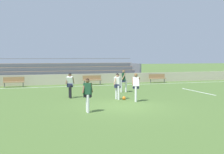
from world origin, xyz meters
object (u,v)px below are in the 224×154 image
(player_white_challenging, at_px, (70,83))
(soccer_ball, at_px, (124,98))
(player_dark_wide_left, at_px, (124,79))
(bench_near_bin, at_px, (157,78))
(player_white_trailing_run, at_px, (136,85))
(bleacher_stand, at_px, (44,72))
(player_white_overlapping, at_px, (117,84))
(bench_far_right, at_px, (92,79))
(bench_near_wall_gap, at_px, (14,81))
(player_dark_dropping_back, at_px, (88,92))

(player_white_challenging, xyz_separation_m, soccer_ball, (3.14, -1.76, -0.86))
(player_dark_wide_left, xyz_separation_m, soccer_ball, (-1.18, -3.47, -0.91))
(bench_near_bin, relative_size, player_white_trailing_run, 1.05)
(bleacher_stand, xyz_separation_m, bench_near_bin, (11.31, -3.40, -0.53))
(bleacher_stand, bearing_deg, player_white_overlapping, -72.60)
(bench_far_right, bearing_deg, player_white_overlapping, -92.57)
(bench_far_right, height_order, soccer_ball, bench_far_right)
(player_white_trailing_run, distance_m, soccer_ball, 1.31)
(player_white_challenging, bearing_deg, bench_far_right, 67.64)
(bench_near_wall_gap, relative_size, player_dark_wide_left, 1.05)
(bleacher_stand, bearing_deg, player_white_trailing_run, -70.80)
(bleacher_stand, relative_size, player_dark_dropping_back, 12.30)
(player_white_trailing_run, bearing_deg, soccer_ball, 120.02)
(player_white_trailing_run, bearing_deg, bench_far_right, 92.21)
(bench_near_bin, height_order, soccer_ball, bench_near_bin)
(player_dark_wide_left, relative_size, player_dark_dropping_back, 1.02)
(bleacher_stand, relative_size, soccer_ball, 93.26)
(player_white_trailing_run, bearing_deg, player_dark_wide_left, 80.64)
(bench_near_wall_gap, distance_m, player_white_trailing_run, 12.83)
(bench_far_right, xyz_separation_m, soccer_ball, (-0.07, -9.56, -0.44))
(player_white_trailing_run, relative_size, player_dark_dropping_back, 1.03)
(player_white_challenging, relative_size, soccer_ball, 7.46)
(player_white_challenging, height_order, soccer_ball, player_white_challenging)
(player_dark_wide_left, xyz_separation_m, player_white_challenging, (-4.32, -1.71, -0.05))
(bench_far_right, bearing_deg, player_dark_dropping_back, -103.46)
(player_white_challenging, xyz_separation_m, player_dark_dropping_back, (0.18, -4.87, 0.02))
(bench_near_bin, relative_size, soccer_ball, 8.18)
(player_dark_wide_left, bearing_deg, player_white_challenging, -158.40)
(bench_near_bin, relative_size, player_white_overlapping, 1.08)
(bench_near_bin, relative_size, player_dark_dropping_back, 1.08)
(bench_near_bin, height_order, player_white_trailing_run, player_white_trailing_run)
(player_dark_wide_left, xyz_separation_m, player_dark_dropping_back, (-4.14, -6.58, -0.03))
(bench_near_bin, bearing_deg, bench_near_wall_gap, 180.00)
(bench_near_wall_gap, distance_m, player_white_overlapping, 11.47)
(bench_near_bin, bearing_deg, bench_far_right, 180.00)
(bench_far_right, relative_size, bench_near_wall_gap, 1.00)
(player_dark_wide_left, distance_m, soccer_ball, 3.77)
(player_white_overlapping, bearing_deg, bench_near_wall_gap, 125.81)
(player_white_trailing_run, relative_size, player_dark_wide_left, 1.00)
(bench_far_right, distance_m, player_dark_wide_left, 6.21)
(bleacher_stand, xyz_separation_m, player_white_challenging, (1.19, -11.20, -0.10))
(player_dark_dropping_back, bearing_deg, soccer_ball, 46.38)
(player_dark_dropping_back, bearing_deg, player_white_overlapping, 52.24)
(bleacher_stand, xyz_separation_m, bench_near_wall_gap, (-2.73, -3.40, -0.53))
(bleacher_stand, distance_m, player_white_trailing_run, 14.59)
(player_white_trailing_run, bearing_deg, bleacher_stand, 109.20)
(player_dark_dropping_back, bearing_deg, bench_far_right, 76.54)
(bench_near_bin, bearing_deg, player_white_trailing_run, -122.10)
(bleacher_stand, height_order, player_dark_wide_left, bleacher_stand)
(soccer_ball, bearing_deg, player_white_overlapping, 142.43)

